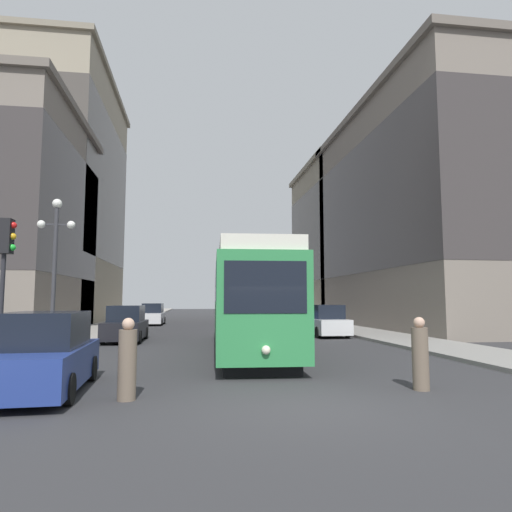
# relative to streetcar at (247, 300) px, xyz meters

# --- Properties ---
(ground_plane) EXTENTS (200.00, 200.00, 0.00)m
(ground_plane) POSITION_rel_streetcar_xyz_m (-0.07, -10.08, -2.10)
(ground_plane) COLOR #303033
(sidewalk_left) EXTENTS (3.47, 120.00, 0.15)m
(sidewalk_left) POSITION_rel_streetcar_xyz_m (-8.63, 29.92, -2.03)
(sidewalk_left) COLOR gray
(sidewalk_left) RESTS_ON ground
(sidewalk_right) EXTENTS (3.47, 120.00, 0.15)m
(sidewalk_right) POSITION_rel_streetcar_xyz_m (8.50, 29.92, -2.03)
(sidewalk_right) COLOR gray
(sidewalk_right) RESTS_ON ground
(streetcar) EXTENTS (3.24, 14.25, 3.89)m
(streetcar) POSITION_rel_streetcar_xyz_m (0.00, 0.00, 0.00)
(streetcar) COLOR black
(streetcar) RESTS_ON ground
(transit_bus) EXTENTS (2.80, 11.80, 3.45)m
(transit_bus) POSITION_rel_streetcar_xyz_m (3.65, 17.63, -0.15)
(transit_bus) COLOR black
(transit_bus) RESTS_ON ground
(parked_car_left_near) EXTENTS (1.97, 4.43, 1.82)m
(parked_car_left_near) POSITION_rel_streetcar_xyz_m (-5.59, 20.64, -1.26)
(parked_car_left_near) COLOR black
(parked_car_left_near) RESTS_ON ground
(parked_car_left_mid) EXTENTS (2.07, 4.61, 1.82)m
(parked_car_left_mid) POSITION_rel_streetcar_xyz_m (-5.59, -7.77, -1.26)
(parked_car_left_mid) COLOR black
(parked_car_left_mid) RESTS_ON ground
(parked_car_right_far) EXTENTS (1.94, 4.41, 1.82)m
(parked_car_right_far) POSITION_rel_streetcar_xyz_m (5.46, 6.95, -1.26)
(parked_car_right_far) COLOR black
(parked_car_right_far) RESTS_ON ground
(parked_car_left_far) EXTENTS (1.93, 4.49, 1.82)m
(parked_car_left_far) POSITION_rel_streetcar_xyz_m (-5.59, 5.09, -1.26)
(parked_car_left_far) COLOR black
(parked_car_left_far) RESTS_ON ground
(pedestrian_crossing_near) EXTENTS (0.38, 0.38, 1.72)m
(pedestrian_crossing_near) POSITION_rel_streetcar_xyz_m (-3.58, -8.83, -1.30)
(pedestrian_crossing_near) COLOR #6B5B4C
(pedestrian_crossing_near) RESTS_ON ground
(pedestrian_crossing_far) EXTENTS (0.38, 0.38, 1.70)m
(pedestrian_crossing_far) POSITION_rel_streetcar_xyz_m (3.09, -8.69, -1.31)
(pedestrian_crossing_far) COLOR #6B5B4C
(pedestrian_crossing_far) RESTS_ON ground
(traffic_light_near_left) EXTENTS (0.47, 0.36, 4.14)m
(traffic_light_near_left) POSITION_rel_streetcar_xyz_m (-7.28, -5.90, 1.24)
(traffic_light_near_left) COLOR #232328
(traffic_light_near_left) RESTS_ON sidewalk_left
(lamp_post_left_near) EXTENTS (1.41, 0.36, 5.86)m
(lamp_post_left_near) POSITION_rel_streetcar_xyz_m (-7.49, -0.72, 1.87)
(lamp_post_left_near) COLOR #333338
(lamp_post_left_near) RESTS_ON sidewalk_left
(building_left_corner) EXTENTS (15.44, 20.35, 23.43)m
(building_left_corner) POSITION_rel_streetcar_xyz_m (-17.79, 25.71, 9.96)
(building_left_corner) COLOR gray
(building_left_corner) RESTS_ON ground
(building_right_corner) EXTENTS (15.36, 22.68, 17.02)m
(building_right_corner) POSITION_rel_streetcar_xyz_m (17.61, 13.24, 6.63)
(building_right_corner) COLOR slate
(building_right_corner) RESTS_ON ground
(building_right_midblock) EXTENTS (12.71, 14.69, 17.09)m
(building_right_midblock) POSITION_rel_streetcar_xyz_m (16.29, 30.04, 6.67)
(building_right_midblock) COLOR gray
(building_right_midblock) RESTS_ON ground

